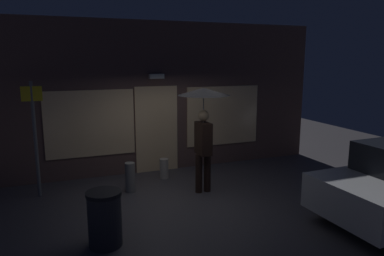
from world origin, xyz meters
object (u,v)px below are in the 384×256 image
person_with_umbrella (204,115)px  street_sign_post (35,133)px  sidewalk_bollard (164,169)px  trash_bin (105,218)px  sidewalk_bollard_2 (130,177)px

person_with_umbrella → street_sign_post: size_ratio=0.94×
street_sign_post → sidewalk_bollard: street_sign_post is taller
person_with_umbrella → sidewalk_bollard: 1.96m
sidewalk_bollard → street_sign_post: bearing=-176.2°
sidewalk_bollard → trash_bin: bearing=-122.8°
sidewalk_bollard_2 → trash_bin: bearing=-111.0°
person_with_umbrella → sidewalk_bollard: (-0.53, 1.18, -1.47)m
trash_bin → sidewalk_bollard: bearing=57.2°
trash_bin → person_with_umbrella: bearing=34.3°
person_with_umbrella → sidewalk_bollard_2: person_with_umbrella is taller
sidewalk_bollard_2 → trash_bin: (-0.83, -2.16, 0.12)m
sidewalk_bollard → trash_bin: size_ratio=0.56×
street_sign_post → trash_bin: 2.93m
sidewalk_bollard → sidewalk_bollard_2: (-0.95, -0.60, 0.08)m
street_sign_post → sidewalk_bollard_2: size_ratio=3.73×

